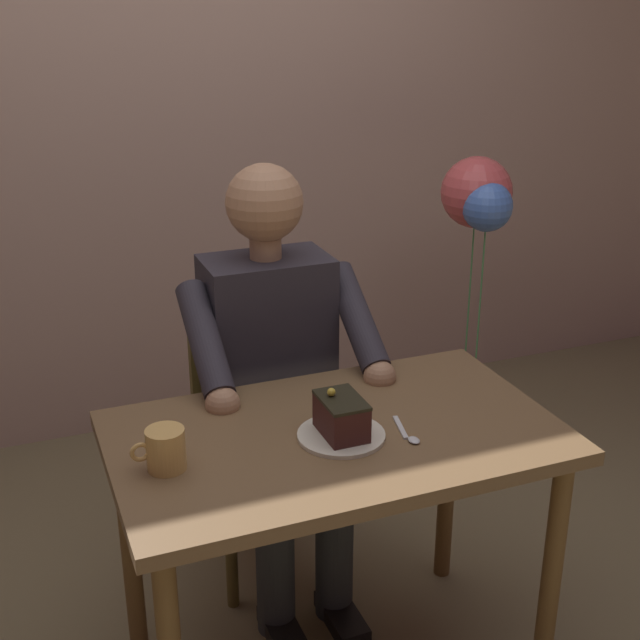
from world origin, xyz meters
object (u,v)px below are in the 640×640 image
dining_table (335,466)px  chair (260,410)px  balloon_display (478,226)px  dessert_spoon (408,434)px  cake_slice (340,416)px  seated_person (276,380)px  coffee_cup (165,449)px

dining_table → chair: size_ratio=1.19×
chair → balloon_display: 1.07m
dessert_spoon → cake_slice: bearing=-18.7°
seated_person → coffee_cup: seated_person is taller
cake_slice → coffee_cup: cake_slice is taller
chair → balloon_display: size_ratio=0.77×
dessert_spoon → balloon_display: bearing=-128.4°
dining_table → balloon_display: 1.34m
coffee_cup → balloon_display: size_ratio=0.10×
balloon_display → chair: bearing=17.6°
seated_person → coffee_cup: (0.41, 0.47, 0.11)m
dining_table → dessert_spoon: dessert_spoon is taller
dessert_spoon → seated_person: bearing=-74.2°
seated_person → cake_slice: 0.49m
coffee_cup → dessert_spoon: bearing=173.4°
chair → dessert_spoon: chair is taller
seated_person → chair: bearing=-90.0°
seated_person → dessert_spoon: bearing=105.8°
cake_slice → coffee_cup: bearing=-1.9°
dining_table → dessert_spoon: 0.20m
coffee_cup → dessert_spoon: coffee_cup is taller
chair → coffee_cup: bearing=56.8°
seated_person → coffee_cup: size_ratio=10.54×
chair → coffee_cup: chair is taller
dining_table → balloon_display: size_ratio=0.92×
dining_table → chair: (0.00, -0.61, -0.14)m
chair → seated_person: (-0.00, 0.17, 0.18)m
dessert_spoon → balloon_display: (-0.79, -1.00, 0.18)m
chair → balloon_display: bearing=-162.4°
cake_slice → coffee_cup: 0.41m
dining_table → cake_slice: cake_slice is taller
dining_table → balloon_display: bearing=-135.9°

